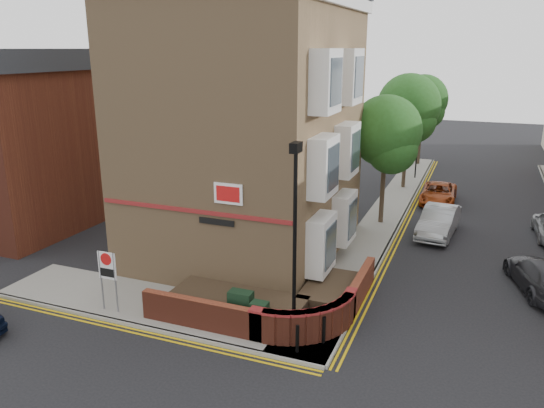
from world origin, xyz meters
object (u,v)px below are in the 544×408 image
(lamppost, at_px, (295,242))
(zone_sign, at_px, (107,270))
(utility_cabinet_large, at_px, (241,308))
(silver_car_near, at_px, (439,221))

(lamppost, height_order, zone_sign, lamppost)
(lamppost, relative_size, zone_sign, 2.86)
(utility_cabinet_large, height_order, silver_car_near, silver_car_near)
(utility_cabinet_large, xyz_separation_m, silver_car_near, (5.30, 12.01, 0.00))
(lamppost, bearing_deg, zone_sign, -173.93)
(lamppost, relative_size, utility_cabinet_large, 5.25)
(zone_sign, height_order, silver_car_near, zone_sign)
(zone_sign, relative_size, silver_car_near, 0.50)
(silver_car_near, bearing_deg, zone_sign, -122.64)
(zone_sign, xyz_separation_m, silver_car_near, (10.00, 12.81, -0.92))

